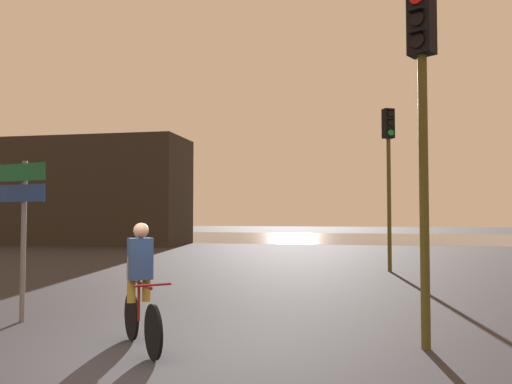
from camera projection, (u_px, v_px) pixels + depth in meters
name	position (u px, v px, depth m)	size (l,w,h in m)	color
ground_plane	(132.00, 364.00, 5.78)	(120.00, 120.00, 0.00)	#28282D
water_strip	(317.00, 237.00, 35.72)	(80.00, 16.00, 0.01)	slate
distant_building	(69.00, 192.00, 28.59)	(13.57, 4.00, 5.94)	#2D2823
traffic_light_near_right	(422.00, 97.00, 6.54)	(0.40, 0.42, 4.73)	#4C4719
traffic_light_far_right	(389.00, 159.00, 15.06)	(0.40, 0.42, 4.91)	#4C4719
direction_sign_post	(22.00, 210.00, 8.08)	(1.06, 0.35, 2.60)	slate
cyclist	(141.00, 284.00, 6.48)	(1.11, 1.36, 1.62)	black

